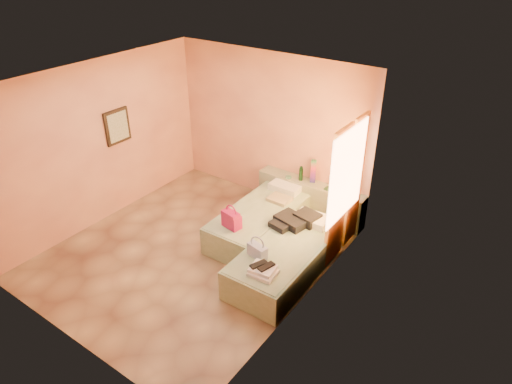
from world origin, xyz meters
TOP-DOWN VIEW (x-y plane):
  - ground at (0.00, 0.00)m, footprint 4.50×4.50m
  - room_walls at (0.21, 0.57)m, footprint 4.02×4.51m
  - headboard_ledge at (0.98, 2.10)m, footprint 2.05×0.30m
  - bed_left at (0.60, 1.05)m, footprint 0.93×2.02m
  - bed_right at (1.50, 0.40)m, footprint 0.93×2.02m
  - water_bottle at (0.76, 2.09)m, footprint 0.08×0.08m
  - rainbow_box at (0.97, 2.16)m, footprint 0.12×0.12m
  - small_dish at (0.54, 2.03)m, footprint 0.13×0.13m
  - green_book at (1.35, 2.06)m, footprint 0.17×0.13m
  - flower_vase at (1.62, 2.14)m, footprint 0.28×0.28m
  - magenta_handbag at (0.53, 0.36)m, footprint 0.33×0.22m
  - khaki_garment at (0.71, 1.47)m, footprint 0.38×0.30m
  - clothes_pile at (1.30, 0.98)m, footprint 0.57×0.57m
  - blue_handbag at (1.29, -0.03)m, footprint 0.32×0.19m
  - towel_stack at (1.58, -0.30)m, footprint 0.38×0.33m
  - sandal_pair at (1.54, -0.27)m, footprint 0.26×0.30m

SIDE VIEW (x-z plane):
  - ground at x=0.00m, z-range 0.00..0.00m
  - bed_left at x=0.60m, z-range 0.00..0.50m
  - bed_right at x=1.50m, z-range 0.00..0.50m
  - headboard_ledge at x=0.98m, z-range 0.00..0.65m
  - khaki_garment at x=0.71m, z-range 0.50..0.56m
  - towel_stack at x=1.58m, z-range 0.50..0.60m
  - clothes_pile at x=1.30m, z-range 0.50..0.66m
  - blue_handbag at x=1.29m, z-range 0.50..0.70m
  - sandal_pair at x=1.54m, z-range 0.60..0.63m
  - magenta_handbag at x=0.53m, z-range 0.50..0.78m
  - green_book at x=1.35m, z-range 0.65..0.68m
  - small_dish at x=0.54m, z-range 0.65..0.68m
  - water_bottle at x=0.76m, z-range 0.65..0.91m
  - flower_vase at x=1.62m, z-range 0.65..0.93m
  - rainbow_box at x=0.97m, z-range 0.65..1.07m
  - room_walls at x=0.21m, z-range 0.38..3.19m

